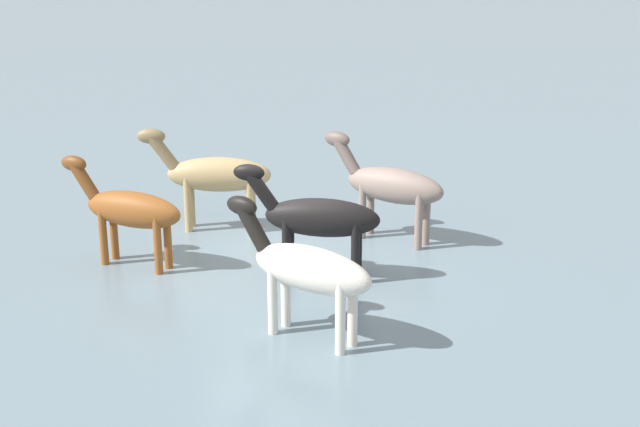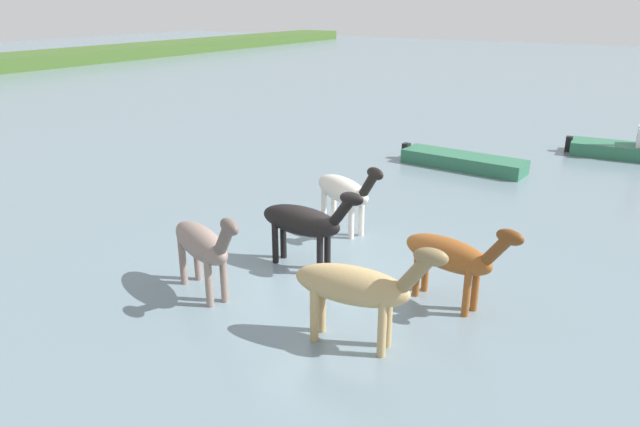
{
  "view_description": "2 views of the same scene",
  "coord_description": "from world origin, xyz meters",
  "px_view_note": "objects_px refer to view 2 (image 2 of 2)",
  "views": [
    {
      "loc": [
        14.15,
        3.45,
        5.72
      ],
      "look_at": [
        -0.1,
        0.71,
        1.04
      ],
      "focal_mm": 49.73,
      "sensor_mm": 36.0,
      "label": 1
    },
    {
      "loc": [
        -9.58,
        -5.8,
        5.63
      ],
      "look_at": [
        0.77,
        0.63,
        1.13
      ],
      "focal_mm": 32.49,
      "sensor_mm": 36.0,
      "label": 2
    }
  ],
  "objects_px": {
    "horse_dark_mare": "(304,222)",
    "horse_rear_stallion": "(357,287)",
    "horse_mid_herd": "(345,191)",
    "horse_pinto_flank": "(451,256)",
    "horse_chestnut_trailing": "(203,244)",
    "boat_launch_far": "(462,163)"
  },
  "relations": [
    {
      "from": "horse_dark_mare",
      "to": "horse_rear_stallion",
      "type": "relative_size",
      "value": 0.95
    },
    {
      "from": "horse_mid_herd",
      "to": "horse_chestnut_trailing",
      "type": "distance_m",
      "value": 4.53
    },
    {
      "from": "horse_chestnut_trailing",
      "to": "horse_rear_stallion",
      "type": "relative_size",
      "value": 0.96
    },
    {
      "from": "horse_mid_herd",
      "to": "horse_pinto_flank",
      "type": "xyz_separation_m",
      "value": [
        -2.28,
        -3.64,
        -0.04
      ]
    },
    {
      "from": "horse_rear_stallion",
      "to": "horse_pinto_flank",
      "type": "relative_size",
      "value": 1.07
    },
    {
      "from": "horse_dark_mare",
      "to": "horse_mid_herd",
      "type": "distance_m",
      "value": 2.36
    },
    {
      "from": "horse_chestnut_trailing",
      "to": "boat_launch_far",
      "type": "distance_m",
      "value": 12.05
    },
    {
      "from": "horse_dark_mare",
      "to": "horse_pinto_flank",
      "type": "bearing_deg",
      "value": 0.25
    },
    {
      "from": "horse_chestnut_trailing",
      "to": "boat_launch_far",
      "type": "xyz_separation_m",
      "value": [
        11.94,
        -1.28,
        -0.93
      ]
    },
    {
      "from": "horse_mid_herd",
      "to": "horse_rear_stallion",
      "type": "bearing_deg",
      "value": -34.76
    },
    {
      "from": "horse_dark_mare",
      "to": "horse_rear_stallion",
      "type": "bearing_deg",
      "value": -41.74
    },
    {
      "from": "horse_rear_stallion",
      "to": "horse_dark_mare",
      "type": "bearing_deg",
      "value": 130.2
    },
    {
      "from": "horse_rear_stallion",
      "to": "horse_pinto_flank",
      "type": "xyz_separation_m",
      "value": [
        2.21,
        -0.86,
        -0.08
      ]
    },
    {
      "from": "horse_dark_mare",
      "to": "boat_launch_far",
      "type": "bearing_deg",
      "value": 87.66
    },
    {
      "from": "horse_mid_herd",
      "to": "horse_chestnut_trailing",
      "type": "relative_size",
      "value": 0.98
    },
    {
      "from": "horse_chestnut_trailing",
      "to": "horse_pinto_flank",
      "type": "relative_size",
      "value": 1.03
    },
    {
      "from": "boat_launch_far",
      "to": "horse_chestnut_trailing",
      "type": "bearing_deg",
      "value": -92.45
    },
    {
      "from": "horse_mid_herd",
      "to": "horse_chestnut_trailing",
      "type": "xyz_separation_m",
      "value": [
        -4.47,
        0.69,
        0.01
      ]
    },
    {
      "from": "horse_rear_stallion",
      "to": "horse_pinto_flank",
      "type": "bearing_deg",
      "value": 59.94
    },
    {
      "from": "horse_mid_herd",
      "to": "horse_chestnut_trailing",
      "type": "bearing_deg",
      "value": -75.26
    },
    {
      "from": "horse_chestnut_trailing",
      "to": "horse_pinto_flank",
      "type": "xyz_separation_m",
      "value": [
        2.19,
        -4.33,
        -0.05
      ]
    },
    {
      "from": "horse_dark_mare",
      "to": "horse_mid_herd",
      "type": "xyz_separation_m",
      "value": [
        2.34,
        0.31,
        0.01
      ]
    }
  ]
}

